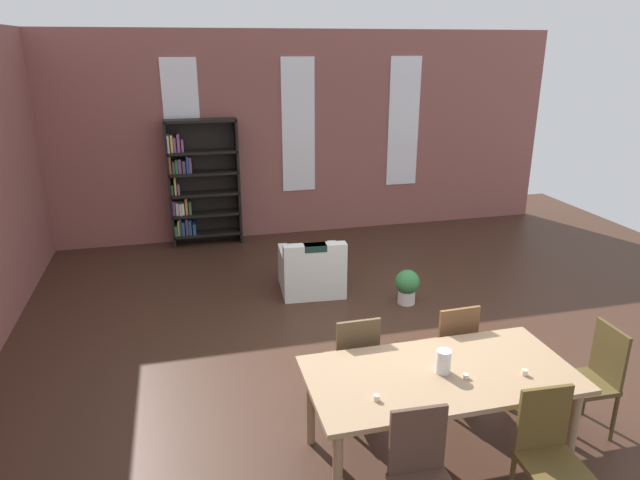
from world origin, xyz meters
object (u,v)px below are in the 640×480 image
at_px(dining_chair_far_left, 354,360).
at_px(armchair_white, 312,271).
at_px(dining_chair_near_left, 422,477).
at_px(vase_on_table, 443,361).
at_px(dining_chair_head_right, 594,376).
at_px(potted_plant_by_shelf, 407,285).
at_px(dining_chair_far_right, 450,347).
at_px(dining_chair_near_right, 549,453).
at_px(dining_table, 440,381).
at_px(bookshelf_tall, 199,184).

relative_size(dining_chair_far_left, armchair_white, 1.11).
relative_size(dining_chair_near_left, armchair_white, 1.11).
xyz_separation_m(vase_on_table, dining_chair_head_right, (1.38, -0.00, -0.34)).
bearing_deg(vase_on_table, dining_chair_near_left, -122.97).
distance_m(dining_chair_near_left, potted_plant_by_shelf, 3.67).
xyz_separation_m(vase_on_table, armchair_white, (-0.22, 3.36, -0.58)).
height_order(dining_chair_far_right, dining_chair_near_right, same).
relative_size(vase_on_table, armchair_white, 0.21).
distance_m(vase_on_table, potted_plant_by_shelf, 2.88).
xyz_separation_m(dining_table, dining_chair_far_left, (-0.46, 0.72, -0.17)).
xyz_separation_m(dining_table, vase_on_table, (0.01, 0.00, 0.17)).
bearing_deg(vase_on_table, dining_chair_head_right, -0.09).
height_order(dining_chair_far_right, armchair_white, dining_chair_far_right).
relative_size(dining_chair_near_right, armchair_white, 1.11).
bearing_deg(dining_chair_far_left, potted_plant_by_shelf, 56.04).
height_order(dining_chair_head_right, dining_chair_far_right, same).
height_order(dining_chair_far_left, armchair_white, dining_chair_far_left).
height_order(dining_chair_far_left, potted_plant_by_shelf, dining_chair_far_left).
distance_m(dining_chair_head_right, armchair_white, 3.73).
bearing_deg(dining_table, dining_chair_far_left, 122.27).
relative_size(dining_chair_near_left, dining_chair_near_right, 1.00).
bearing_deg(dining_chair_far_left, dining_chair_head_right, -21.45).
bearing_deg(dining_chair_near_right, potted_plant_by_shelf, 83.28).
bearing_deg(dining_chair_near_left, vase_on_table, 57.03).
height_order(vase_on_table, dining_chair_head_right, dining_chair_head_right).
relative_size(dining_table, dining_chair_far_right, 2.15).
height_order(dining_table, dining_chair_far_right, dining_chair_far_right).
distance_m(dining_chair_far_right, potted_plant_by_shelf, 2.02).
distance_m(dining_table, dining_chair_far_left, 0.87).
xyz_separation_m(vase_on_table, dining_chair_far_right, (0.45, 0.73, -0.34)).
bearing_deg(armchair_white, dining_table, -86.46).
relative_size(dining_table, potted_plant_by_shelf, 4.57).
xyz_separation_m(dining_chair_far_right, armchair_white, (-0.67, 2.63, -0.23)).
bearing_deg(dining_chair_near_left, dining_chair_far_right, 57.71).
relative_size(bookshelf_tall, armchair_white, 2.36).
relative_size(dining_chair_near_left, potted_plant_by_shelf, 2.13).
xyz_separation_m(dining_chair_far_left, armchair_white, (0.25, 2.63, -0.23)).
relative_size(dining_table, bookshelf_tall, 1.01).
distance_m(vase_on_table, bookshelf_tall, 5.87).
bearing_deg(dining_chair_near_left, potted_plant_by_shelf, 68.86).
bearing_deg(potted_plant_by_shelf, vase_on_table, -107.54).
relative_size(dining_table, vase_on_table, 11.15).
xyz_separation_m(dining_chair_far_right, dining_chair_far_left, (-0.92, -0.00, 0.00)).
bearing_deg(dining_table, vase_on_table, 0.00).
relative_size(bookshelf_tall, potted_plant_by_shelf, 4.53).
bearing_deg(dining_chair_far_right, vase_on_table, -121.61).
bearing_deg(dining_table, bookshelf_tall, 104.95).
xyz_separation_m(dining_chair_near_left, dining_chair_head_right, (1.85, 0.72, 0.00)).
relative_size(dining_chair_far_right, potted_plant_by_shelf, 2.13).
bearing_deg(dining_chair_near_right, dining_chair_head_right, 37.86).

